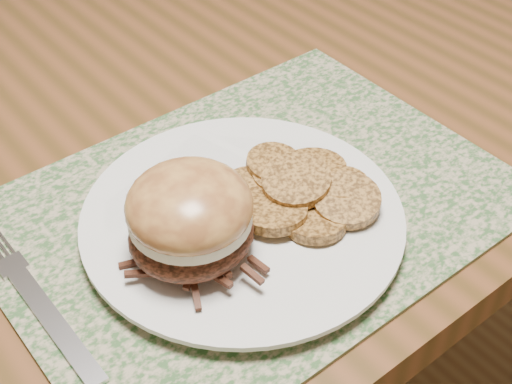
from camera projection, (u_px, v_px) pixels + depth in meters
dining_table at (53, 170)px, 0.80m from camera, size 1.50×0.90×0.75m
placemat at (253, 206)px, 0.64m from camera, size 0.45×0.33×0.00m
dinner_plate at (243, 220)px, 0.61m from camera, size 0.26×0.26×0.02m
pork_sandwich at (190, 217)px, 0.55m from camera, size 0.12×0.12×0.08m
roasted_potatoes at (297, 188)px, 0.62m from camera, size 0.14×0.15×0.03m
fork at (38, 302)px, 0.55m from camera, size 0.02×0.19×0.00m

